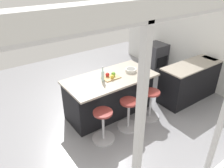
{
  "coord_description": "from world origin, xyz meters",
  "views": [
    {
      "loc": [
        2.22,
        3.43,
        2.92
      ],
      "look_at": [
        -0.1,
        0.2,
        0.76
      ],
      "focal_mm": 34.67,
      "sensor_mm": 36.0,
      "label": 1
    }
  ],
  "objects_px": {
    "apple_green": "(113,74)",
    "apple_yellow": "(112,77)",
    "cutting_board": "(111,78)",
    "water_bottle": "(103,75)",
    "fruit_bowl": "(131,70)",
    "apple_red": "(107,75)",
    "oven_range": "(155,58)",
    "stool_by_window": "(150,105)",
    "kitchen_island": "(109,95)",
    "stool_near_camera": "(103,127)",
    "stool_middle": "(128,115)"
  },
  "relations": [
    {
      "from": "stool_middle",
      "to": "fruit_bowl",
      "type": "bearing_deg",
      "value": -131.78
    },
    {
      "from": "apple_green",
      "to": "water_bottle",
      "type": "distance_m",
      "value": 0.29
    },
    {
      "from": "apple_green",
      "to": "apple_red",
      "type": "height_order",
      "value": "apple_green"
    },
    {
      "from": "stool_near_camera",
      "to": "water_bottle",
      "type": "distance_m",
      "value": 1.0
    },
    {
      "from": "cutting_board",
      "to": "water_bottle",
      "type": "height_order",
      "value": "water_bottle"
    },
    {
      "from": "apple_green",
      "to": "apple_red",
      "type": "relative_size",
      "value": 1.02
    },
    {
      "from": "stool_by_window",
      "to": "stool_near_camera",
      "type": "bearing_deg",
      "value": 0.0
    },
    {
      "from": "apple_red",
      "to": "fruit_bowl",
      "type": "relative_size",
      "value": 0.36
    },
    {
      "from": "water_bottle",
      "to": "fruit_bowl",
      "type": "bearing_deg",
      "value": -179.4
    },
    {
      "from": "oven_range",
      "to": "apple_red",
      "type": "bearing_deg",
      "value": 22.2
    },
    {
      "from": "stool_by_window",
      "to": "fruit_bowl",
      "type": "distance_m",
      "value": 0.87
    },
    {
      "from": "apple_red",
      "to": "stool_near_camera",
      "type": "bearing_deg",
      "value": 49.67
    },
    {
      "from": "cutting_board",
      "to": "fruit_bowl",
      "type": "relative_size",
      "value": 1.5
    },
    {
      "from": "apple_red",
      "to": "apple_yellow",
      "type": "xyz_separation_m",
      "value": [
        -0.03,
        0.13,
        -0.0
      ]
    },
    {
      "from": "cutting_board",
      "to": "apple_yellow",
      "type": "relative_size",
      "value": 4.62
    },
    {
      "from": "stool_near_camera",
      "to": "water_bottle",
      "type": "relative_size",
      "value": 2.06
    },
    {
      "from": "apple_green",
      "to": "apple_yellow",
      "type": "bearing_deg",
      "value": 42.03
    },
    {
      "from": "water_bottle",
      "to": "cutting_board",
      "type": "bearing_deg",
      "value": -176.67
    },
    {
      "from": "apple_red",
      "to": "fruit_bowl",
      "type": "xyz_separation_m",
      "value": [
        -0.58,
        0.07,
        -0.02
      ]
    },
    {
      "from": "stool_middle",
      "to": "apple_yellow",
      "type": "height_order",
      "value": "apple_yellow"
    },
    {
      "from": "kitchen_island",
      "to": "water_bottle",
      "type": "bearing_deg",
      "value": 21.79
    },
    {
      "from": "cutting_board",
      "to": "apple_yellow",
      "type": "bearing_deg",
      "value": 75.95
    },
    {
      "from": "kitchen_island",
      "to": "apple_yellow",
      "type": "bearing_deg",
      "value": 80.09
    },
    {
      "from": "apple_red",
      "to": "oven_range",
      "type": "bearing_deg",
      "value": -157.8
    },
    {
      "from": "oven_range",
      "to": "stool_middle",
      "type": "relative_size",
      "value": 1.36
    },
    {
      "from": "apple_green",
      "to": "water_bottle",
      "type": "height_order",
      "value": "water_bottle"
    },
    {
      "from": "stool_by_window",
      "to": "apple_yellow",
      "type": "distance_m",
      "value": 1.05
    },
    {
      "from": "oven_range",
      "to": "water_bottle",
      "type": "distance_m",
      "value": 2.94
    },
    {
      "from": "apple_green",
      "to": "apple_yellow",
      "type": "height_order",
      "value": "apple_green"
    },
    {
      "from": "kitchen_island",
      "to": "apple_red",
      "type": "xyz_separation_m",
      "value": [
        0.05,
        0.01,
        0.51
      ]
    },
    {
      "from": "oven_range",
      "to": "stool_by_window",
      "type": "relative_size",
      "value": 1.36
    },
    {
      "from": "apple_red",
      "to": "apple_yellow",
      "type": "relative_size",
      "value": 1.12
    },
    {
      "from": "stool_by_window",
      "to": "cutting_board",
      "type": "height_order",
      "value": "cutting_board"
    },
    {
      "from": "stool_by_window",
      "to": "kitchen_island",
      "type": "bearing_deg",
      "value": -47.42
    },
    {
      "from": "stool_middle",
      "to": "apple_red",
      "type": "relative_size",
      "value": 7.38
    },
    {
      "from": "stool_by_window",
      "to": "cutting_board",
      "type": "relative_size",
      "value": 1.79
    },
    {
      "from": "stool_near_camera",
      "to": "fruit_bowl",
      "type": "relative_size",
      "value": 2.68
    },
    {
      "from": "water_bottle",
      "to": "fruit_bowl",
      "type": "xyz_separation_m",
      "value": [
        -0.74,
        -0.01,
        -0.08
      ]
    },
    {
      "from": "apple_green",
      "to": "apple_yellow",
      "type": "xyz_separation_m",
      "value": [
        0.09,
        0.08,
        -0.01
      ]
    },
    {
      "from": "oven_range",
      "to": "apple_red",
      "type": "height_order",
      "value": "apple_red"
    },
    {
      "from": "cutting_board",
      "to": "apple_yellow",
      "type": "xyz_separation_m",
      "value": [
        0.02,
        0.06,
        0.05
      ]
    },
    {
      "from": "stool_middle",
      "to": "stool_near_camera",
      "type": "bearing_deg",
      "value": 0.0
    },
    {
      "from": "kitchen_island",
      "to": "water_bottle",
      "type": "relative_size",
      "value": 6.18
    },
    {
      "from": "water_bottle",
      "to": "stool_by_window",
      "type": "bearing_deg",
      "value": 145.14
    },
    {
      "from": "oven_range",
      "to": "cutting_board",
      "type": "bearing_deg",
      "value": 23.85
    },
    {
      "from": "apple_green",
      "to": "apple_red",
      "type": "xyz_separation_m",
      "value": [
        0.12,
        -0.05,
        -0.0
      ]
    },
    {
      "from": "kitchen_island",
      "to": "apple_yellow",
      "type": "distance_m",
      "value": 0.52
    },
    {
      "from": "oven_range",
      "to": "stool_near_camera",
      "type": "bearing_deg",
      "value": 28.7
    },
    {
      "from": "stool_near_camera",
      "to": "apple_red",
      "type": "height_order",
      "value": "apple_red"
    },
    {
      "from": "water_bottle",
      "to": "fruit_bowl",
      "type": "distance_m",
      "value": 0.74
    }
  ]
}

